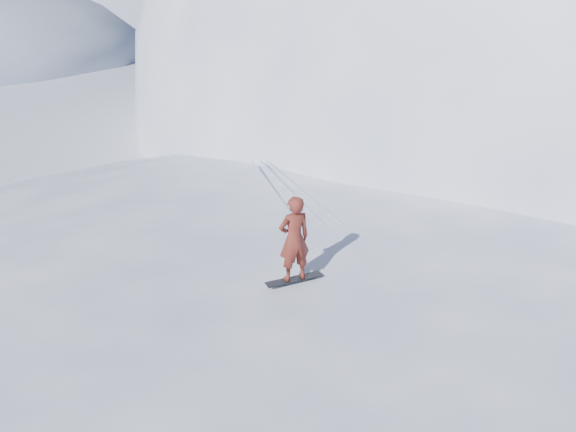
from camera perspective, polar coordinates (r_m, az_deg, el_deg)
The scene contains 9 objects.
ground at distance 13.95m, azimuth 6.36°, elevation -14.73°, with size 400.00×400.00×0.00m, color white.
near_ridge at distance 16.57m, azimuth 7.32°, elevation -8.10°, with size 36.00×28.00×4.80m, color white.
summit_peak at distance 45.14m, azimuth 26.53°, elevation 9.77°, with size 60.00×56.00×56.00m, color white.
peak_shoulder at distance 34.35m, azimuth 14.93°, elevation 7.90°, with size 28.00×24.00×18.00m, color white.
far_ridge_c at distance 126.52m, azimuth -25.81°, elevation 17.01°, with size 140.00×90.00×36.00m, color white.
wind_bumps at distance 15.54m, azimuth 2.48°, elevation -10.22°, with size 16.00×14.40×1.00m.
snowboard at distance 12.40m, azimuth 0.61°, elevation -6.43°, with size 1.31×0.24×0.02m, color black.
snowboarder at distance 11.95m, azimuth 0.63°, elevation -2.34°, with size 0.71×0.46×1.94m, color maroon.
board_tracks at distance 17.68m, azimuth -0.18°, elevation 2.86°, with size 2.03×5.95×0.04m.
Camera 1 is at (-2.93, -10.66, 8.51)m, focal length 35.00 mm.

